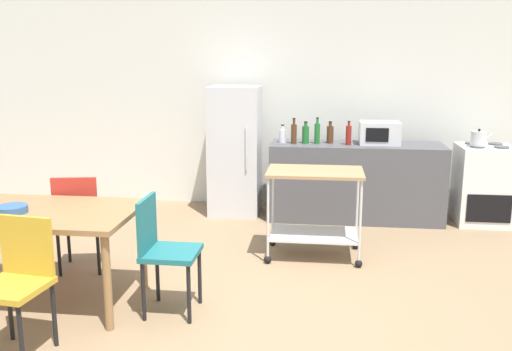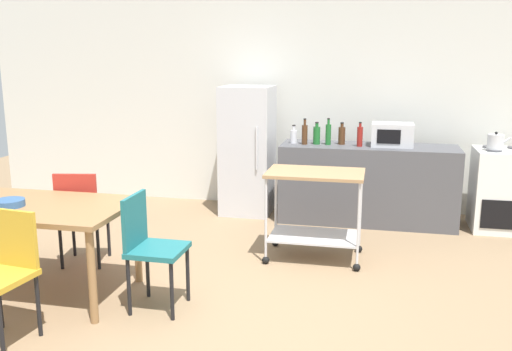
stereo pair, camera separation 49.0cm
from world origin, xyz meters
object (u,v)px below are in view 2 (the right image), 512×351
Objects in this scene: dining_table at (35,214)px; chair_red at (81,211)px; chair_teal at (150,243)px; kettle at (496,142)px; bottle_soy_sauce at (317,135)px; bottle_soda at (342,135)px; kitchen_cart at (315,200)px; refrigerator at (248,150)px; chair_mustard at (3,268)px; bottle_hot_sauce at (305,134)px; bottle_sparkling_water at (328,134)px; bottle_olive_oil at (360,136)px; bottle_wine at (294,136)px; microwave at (392,135)px; fruit_bowl at (9,203)px; stove_oven at (501,190)px.

chair_red is (0.03, 0.64, -0.15)m from dining_table.
chair_teal is (1.00, -0.06, -0.15)m from dining_table.
bottle_soy_sauce is at bearing 178.32° from kettle.
kitchen_cart is at bearing -96.17° from bottle_soda.
chair_teal is at bearing -92.29° from refrigerator.
refrigerator is at bearing 82.94° from chair_mustard.
refrigerator is at bearing 176.30° from kettle.
bottle_sparkling_water is (0.27, 0.03, 0.00)m from bottle_hot_sauce.
bottle_olive_oil is at bearing -7.08° from bottle_sparkling_water.
bottle_olive_oil is (1.34, -0.18, 0.24)m from refrigerator.
refrigerator is at bearing 170.00° from bottle_wine.
bottle_hot_sauce reaches higher than dining_table.
bottle_olive_oil is at bearing 179.96° from kettle.
microwave is at bearing 1.44° from bottle_wine.
chair_teal is at bearing -112.59° from bottle_sparkling_water.
refrigerator is 0.63m from bottle_wine.
chair_teal reaches higher than fruit_bowl.
microwave is (1.70, -0.07, 0.25)m from refrigerator.
bottle_wine is at bearing -178.56° from microwave.
bottle_wine is 0.89× the size of kettle.
refrigerator is 1.75m from kitchen_cart.
bottle_sparkling_water is 1.32× the size of fruit_bowl.
kitchen_cart is at bearing 54.33° from chair_mustard.
stove_oven is at bearing 48.87° from chair_mustard.
chair_teal is at bearing 2.03° from fruit_bowl.
chair_mustard is at bearing -117.45° from bottle_soy_sauce.
bottle_olive_oil is at bearing -5.71° from bottle_wine.
chair_mustard is 3.22× the size of bottle_olive_oil.
dining_table is 3.48m from bottle_soda.
bottle_wine is at bearing 177.98° from kettle.
bottle_sparkling_water is at bearing 90.17° from kitchen_cart.
bottle_olive_oil is (0.36, 1.26, 0.44)m from kitchen_cart.
stove_oven is 1.33m from microwave.
bottle_soda is 0.92× the size of bottle_olive_oil.
bottle_wine is 0.70× the size of bottle_sparkling_water.
chair_red is at bearing -136.77° from bottle_sparkling_water.
dining_table is at bearing -125.64° from bottle_hot_sauce.
chair_mustard is at bearing -138.31° from stove_oven.
fruit_bowl is at bearing -137.26° from microwave.
chair_red reaches higher than fruit_bowl.
chair_mustard reaches higher than fruit_bowl.
microwave is 1.98× the size of fruit_bowl.
fruit_bowl is at bearing -146.74° from stove_oven.
bottle_olive_oil reaches higher than kitchen_cart.
chair_red is at bearing -133.27° from bottle_hot_sauce.
kitchen_cart is 3.56× the size of bottle_soda.
bottle_olive_oil is 1.15× the size of kettle.
fruit_bowl is at bearing -146.95° from kettle.
stove_oven is at bearing 0.52° from bottle_wine.
dining_table is 0.66m from chair_red.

